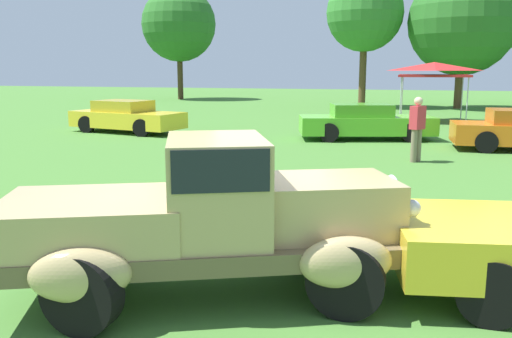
{
  "coord_description": "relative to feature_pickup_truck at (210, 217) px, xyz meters",
  "views": [
    {
      "loc": [
        1.85,
        -5.65,
        2.39
      ],
      "look_at": [
        -0.15,
        1.19,
        1.06
      ],
      "focal_mm": 37.65,
      "sensor_mm": 36.0,
      "label": 1
    }
  ],
  "objects": [
    {
      "name": "spectator_between_cars",
      "position": [
        2.11,
        9.39,
        0.05
      ],
      "size": [
        0.42,
        0.47,
        1.69
      ],
      "color": "#7F7056",
      "rests_on": "ground_plane"
    },
    {
      "name": "show_car_lime",
      "position": [
        0.43,
        13.64,
        -0.26
      ],
      "size": [
        4.81,
        2.85,
        1.22
      ],
      "color": "#60C62D",
      "rests_on": "ground_plane"
    },
    {
      "name": "ground_plane",
      "position": [
        0.15,
        0.55,
        -0.86
      ],
      "size": [
        120.0,
        120.0,
        0.0
      ],
      "primitive_type": "plane",
      "color": "#42752D"
    },
    {
      "name": "canopy_tent_left_field",
      "position": [
        2.81,
        20.94,
        1.56
      ],
      "size": [
        3.06,
        3.06,
        2.71
      ],
      "color": "#B7B7BC",
      "rests_on": "ground_plane"
    },
    {
      "name": "feature_pickup_truck",
      "position": [
        0.0,
        0.0,
        0.0
      ],
      "size": [
        4.37,
        3.04,
        1.7
      ],
      "color": "brown",
      "rests_on": "ground_plane"
    },
    {
      "name": "show_car_yellow",
      "position": [
        -8.54,
        13.19,
        -0.26
      ],
      "size": [
        4.71,
        2.54,
        1.22
      ],
      "color": "yellow",
      "rests_on": "ground_plane"
    },
    {
      "name": "treeline_mid_left",
      "position": [
        -1.2,
        29.83,
        4.93
      ],
      "size": [
        4.75,
        4.75,
        8.19
      ],
      "color": "brown",
      "rests_on": "ground_plane"
    },
    {
      "name": "treeline_far_left",
      "position": [
        -16.14,
        35.14,
        5.0
      ],
      "size": [
        5.83,
        5.83,
        8.8
      ],
      "color": "#47331E",
      "rests_on": "ground_plane"
    },
    {
      "name": "treeline_center",
      "position": [
        4.58,
        30.33,
        4.36
      ],
      "size": [
        6.44,
        6.44,
        8.45
      ],
      "color": "brown",
      "rests_on": "ground_plane"
    }
  ]
}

